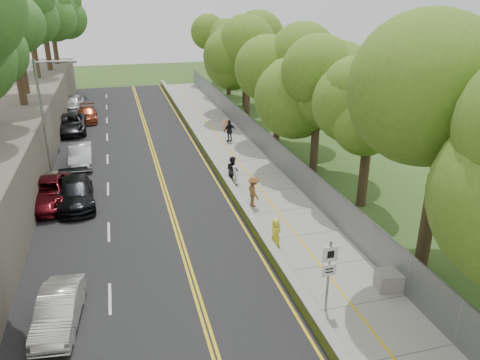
{
  "coord_description": "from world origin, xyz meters",
  "views": [
    {
      "loc": [
        -6.2,
        -16.86,
        11.7
      ],
      "look_at": [
        0.5,
        8.0,
        1.4
      ],
      "focal_mm": 35.0,
      "sensor_mm": 36.0,
      "label": 1
    }
  ],
  "objects_px": {
    "car_1": "(59,310)",
    "person_far": "(230,131)",
    "construction_barrel": "(225,125)",
    "car_2": "(47,192)",
    "streetlight": "(46,115)",
    "concrete_block": "(391,280)",
    "signpost": "(329,269)",
    "painter_0": "(275,233)"
  },
  "relations": [
    {
      "from": "car_1",
      "to": "person_far",
      "type": "distance_m",
      "value": 24.18
    },
    {
      "from": "construction_barrel",
      "to": "car_2",
      "type": "xyz_separation_m",
      "value": [
        -13.92,
        -13.14,
        0.3
      ]
    },
    {
      "from": "person_far",
      "to": "streetlight",
      "type": "bearing_deg",
      "value": 8.28
    },
    {
      "from": "construction_barrel",
      "to": "car_1",
      "type": "bearing_deg",
      "value": -116.34
    },
    {
      "from": "concrete_block",
      "to": "person_far",
      "type": "bearing_deg",
      "value": 93.86
    },
    {
      "from": "construction_barrel",
      "to": "car_2",
      "type": "bearing_deg",
      "value": -136.64
    },
    {
      "from": "signpost",
      "to": "painter_0",
      "type": "height_order",
      "value": "signpost"
    },
    {
      "from": "construction_barrel",
      "to": "concrete_block",
      "type": "height_order",
      "value": "construction_barrel"
    },
    {
      "from": "concrete_block",
      "to": "painter_0",
      "type": "distance_m",
      "value": 5.83
    },
    {
      "from": "concrete_block",
      "to": "car_2",
      "type": "height_order",
      "value": "car_2"
    },
    {
      "from": "car_1",
      "to": "signpost",
      "type": "bearing_deg",
      "value": -4.28
    },
    {
      "from": "signpost",
      "to": "concrete_block",
      "type": "height_order",
      "value": "signpost"
    },
    {
      "from": "concrete_block",
      "to": "painter_0",
      "type": "height_order",
      "value": "painter_0"
    },
    {
      "from": "construction_barrel",
      "to": "painter_0",
      "type": "height_order",
      "value": "painter_0"
    },
    {
      "from": "signpost",
      "to": "concrete_block",
      "type": "relative_size",
      "value": 2.6
    },
    {
      "from": "painter_0",
      "to": "car_1",
      "type": "bearing_deg",
      "value": 103.13
    },
    {
      "from": "painter_0",
      "to": "signpost",
      "type": "bearing_deg",
      "value": 176.9
    },
    {
      "from": "construction_barrel",
      "to": "car_1",
      "type": "relative_size",
      "value": 0.22
    },
    {
      "from": "concrete_block",
      "to": "car_2",
      "type": "bearing_deg",
      "value": 139.12
    },
    {
      "from": "car_2",
      "to": "painter_0",
      "type": "xyz_separation_m",
      "value": [
        11.35,
        -8.29,
        0.02
      ]
    },
    {
      "from": "car_1",
      "to": "painter_0",
      "type": "bearing_deg",
      "value": 25.42
    },
    {
      "from": "painter_0",
      "to": "car_2",
      "type": "bearing_deg",
      "value": 47.49
    },
    {
      "from": "construction_barrel",
      "to": "concrete_block",
      "type": "bearing_deg",
      "value": -87.85
    },
    {
      "from": "signpost",
      "to": "car_2",
      "type": "height_order",
      "value": "signpost"
    },
    {
      "from": "construction_barrel",
      "to": "painter_0",
      "type": "distance_m",
      "value": 21.59
    },
    {
      "from": "concrete_block",
      "to": "painter_0",
      "type": "xyz_separation_m",
      "value": [
        -3.55,
        4.61,
        0.36
      ]
    },
    {
      "from": "signpost",
      "to": "car_1",
      "type": "relative_size",
      "value": 0.77
    },
    {
      "from": "streetlight",
      "to": "car_2",
      "type": "bearing_deg",
      "value": -92.28
    },
    {
      "from": "construction_barrel",
      "to": "concrete_block",
      "type": "distance_m",
      "value": 26.06
    },
    {
      "from": "streetlight",
      "to": "concrete_block",
      "type": "distance_m",
      "value": 22.43
    },
    {
      "from": "streetlight",
      "to": "concrete_block",
      "type": "bearing_deg",
      "value": -47.94
    },
    {
      "from": "car_1",
      "to": "painter_0",
      "type": "xyz_separation_m",
      "value": [
        9.75,
        3.45,
        0.11
      ]
    },
    {
      "from": "car_2",
      "to": "signpost",
      "type": "bearing_deg",
      "value": -45.46
    },
    {
      "from": "signpost",
      "to": "person_far",
      "type": "bearing_deg",
      "value": 85.63
    },
    {
      "from": "streetlight",
      "to": "person_far",
      "type": "relative_size",
      "value": 4.27
    },
    {
      "from": "construction_barrel",
      "to": "person_far",
      "type": "bearing_deg",
      "value": -97.84
    },
    {
      "from": "concrete_block",
      "to": "streetlight",
      "type": "bearing_deg",
      "value": 132.06
    },
    {
      "from": "streetlight",
      "to": "signpost",
      "type": "bearing_deg",
      "value": -55.92
    },
    {
      "from": "painter_0",
      "to": "construction_barrel",
      "type": "bearing_deg",
      "value": -13.2
    },
    {
      "from": "car_1",
      "to": "painter_0",
      "type": "distance_m",
      "value": 10.34
    },
    {
      "from": "streetlight",
      "to": "person_far",
      "type": "xyz_separation_m",
      "value": [
        13.26,
        5.89,
        -3.65
      ]
    },
    {
      "from": "signpost",
      "to": "construction_barrel",
      "type": "distance_m",
      "value": 26.83
    }
  ]
}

